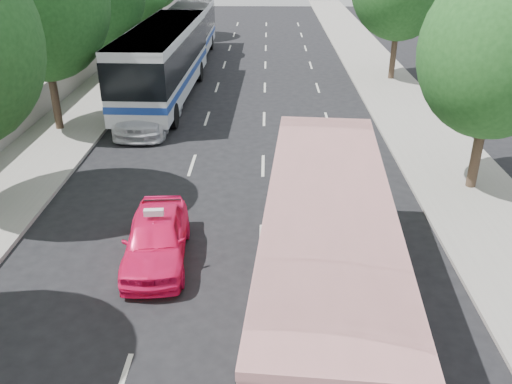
{
  "coord_description": "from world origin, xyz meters",
  "views": [
    {
      "loc": [
        1.13,
        -10.26,
        8.71
      ],
      "look_at": [
        0.83,
        4.28,
        1.6
      ],
      "focal_mm": 38.0,
      "sensor_mm": 36.0,
      "label": 1
    }
  ],
  "objects_px": {
    "pink_bus": "(326,246)",
    "pink_taxi": "(156,238)",
    "tour_coach_rear": "(189,29)",
    "white_pickup": "(150,110)",
    "tour_coach_front": "(164,57)"
  },
  "relations": [
    {
      "from": "pink_taxi",
      "to": "tour_coach_rear",
      "type": "distance_m",
      "value": 26.63
    },
    {
      "from": "white_pickup",
      "to": "tour_coach_front",
      "type": "bearing_deg",
      "value": 93.2
    },
    {
      "from": "white_pickup",
      "to": "pink_bus",
      "type": "bearing_deg",
      "value": -60.73
    },
    {
      "from": "pink_taxi",
      "to": "tour_coach_rear",
      "type": "height_order",
      "value": "tour_coach_rear"
    },
    {
      "from": "white_pickup",
      "to": "tour_coach_rear",
      "type": "relative_size",
      "value": 0.48
    },
    {
      "from": "white_pickup",
      "to": "tour_coach_front",
      "type": "distance_m",
      "value": 4.77
    },
    {
      "from": "tour_coach_front",
      "to": "white_pickup",
      "type": "bearing_deg",
      "value": -88.57
    },
    {
      "from": "pink_taxi",
      "to": "tour_coach_front",
      "type": "relative_size",
      "value": 0.32
    },
    {
      "from": "white_pickup",
      "to": "pink_taxi",
      "type": "bearing_deg",
      "value": -74.76
    },
    {
      "from": "tour_coach_rear",
      "to": "tour_coach_front",
      "type": "bearing_deg",
      "value": -90.01
    },
    {
      "from": "pink_bus",
      "to": "tour_coach_rear",
      "type": "bearing_deg",
      "value": 108.08
    },
    {
      "from": "pink_bus",
      "to": "pink_taxi",
      "type": "bearing_deg",
      "value": 154.28
    },
    {
      "from": "white_pickup",
      "to": "tour_coach_front",
      "type": "relative_size",
      "value": 0.44
    },
    {
      "from": "white_pickup",
      "to": "tour_coach_rear",
      "type": "bearing_deg",
      "value": 93.2
    },
    {
      "from": "white_pickup",
      "to": "tour_coach_rear",
      "type": "xyz_separation_m",
      "value": [
        0.0,
        14.75,
        1.35
      ]
    }
  ]
}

